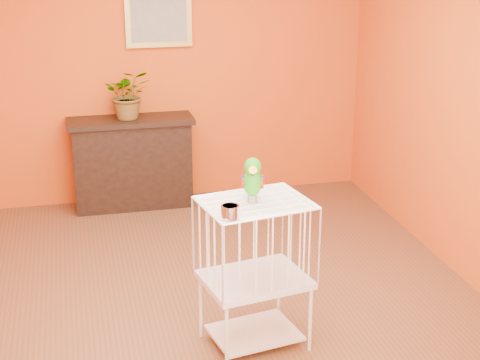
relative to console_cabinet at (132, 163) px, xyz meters
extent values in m
plane|color=brown|center=(0.32, -2.04, -0.44)|extent=(4.50, 4.50, 0.00)
plane|color=#CF4A13|center=(0.32, 0.21, 0.86)|extent=(4.00, 0.00, 4.00)
plane|color=#CF4A13|center=(0.32, -4.29, 0.86)|extent=(4.00, 0.00, 4.00)
plane|color=#CF4A13|center=(2.32, -2.04, 0.86)|extent=(0.00, 4.50, 4.50)
cube|color=black|center=(0.00, 0.00, -0.02)|extent=(1.10, 0.37, 0.83)
cube|color=black|center=(0.00, 0.00, 0.41)|extent=(1.17, 0.42, 0.05)
cube|color=black|center=(0.00, -0.16, -0.02)|extent=(0.77, 0.02, 0.41)
cube|color=brown|center=(-0.23, -0.04, -0.12)|extent=(0.05, 0.17, 0.26)
cube|color=#2B5128|center=(-0.15, -0.04, -0.12)|extent=(0.05, 0.17, 0.26)
cube|color=brown|center=(-0.07, -0.04, -0.12)|extent=(0.05, 0.17, 0.26)
cube|color=#2B5128|center=(0.02, -0.04, -0.12)|extent=(0.05, 0.17, 0.26)
cube|color=brown|center=(0.11, -0.04, -0.12)|extent=(0.05, 0.17, 0.26)
imported|color=#26722D|center=(0.00, -0.04, 0.61)|extent=(0.43, 0.48, 0.36)
cube|color=gold|center=(0.32, 0.18, 1.31)|extent=(0.62, 0.03, 0.50)
cube|color=gray|center=(0.32, 0.16, 1.31)|extent=(0.52, 0.01, 0.40)
cube|color=white|center=(0.52, -2.69, -0.36)|extent=(0.61, 0.51, 0.02)
cube|color=white|center=(0.52, -2.69, 0.02)|extent=(0.72, 0.60, 0.04)
cube|color=white|center=(0.52, -2.69, 0.54)|extent=(0.72, 0.60, 0.01)
cylinder|color=white|center=(0.28, -2.96, -0.22)|extent=(0.02, 0.02, 0.44)
cylinder|color=white|center=(0.84, -2.85, -0.22)|extent=(0.02, 0.02, 0.44)
cylinder|color=white|center=(0.20, -2.52, -0.22)|extent=(0.02, 0.02, 0.44)
cylinder|color=white|center=(0.76, -2.42, -0.22)|extent=(0.02, 0.02, 0.44)
cylinder|color=silver|center=(0.31, -2.92, 0.59)|extent=(0.11, 0.11, 0.08)
cylinder|color=#59544C|center=(0.48, -2.68, 0.57)|extent=(0.01, 0.01, 0.04)
cylinder|color=#59544C|center=(0.52, -2.69, 0.57)|extent=(0.01, 0.01, 0.04)
ellipsoid|color=#1B9A0E|center=(0.50, -2.69, 0.68)|extent=(0.15, 0.18, 0.21)
ellipsoid|color=#1B9A0E|center=(0.49, -2.72, 0.79)|extent=(0.13, 0.13, 0.10)
cone|color=orange|center=(0.48, -2.77, 0.78)|extent=(0.06, 0.08, 0.07)
cone|color=black|center=(0.49, -2.75, 0.76)|extent=(0.03, 0.03, 0.03)
sphere|color=black|center=(0.46, -2.73, 0.80)|extent=(0.01, 0.01, 0.01)
sphere|color=black|center=(0.52, -2.74, 0.80)|extent=(0.01, 0.01, 0.01)
ellipsoid|color=#A50C0C|center=(0.45, -2.66, 0.67)|extent=(0.04, 0.07, 0.07)
ellipsoid|color=navy|center=(0.56, -2.69, 0.67)|extent=(0.04, 0.07, 0.07)
cone|color=#1B9A0E|center=(0.52, -2.62, 0.61)|extent=(0.10, 0.16, 0.11)
camera|label=1|loc=(-0.53, -6.73, 2.14)|focal=55.00mm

